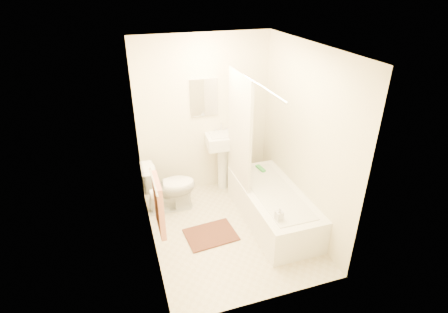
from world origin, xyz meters
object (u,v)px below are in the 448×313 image
object	(u,v)px
sink	(223,159)
bath_mat	(211,235)
toilet	(169,187)
bathtub	(272,206)
soap_bottle	(279,214)

from	to	relation	value
sink	bath_mat	distance (m)	1.31
toilet	bath_mat	distance (m)	0.94
sink	bath_mat	size ratio (longest dim) A/B	1.59
sink	bath_mat	xyz separation A→B (m)	(-0.52, -1.08, -0.50)
bathtub	soap_bottle	size ratio (longest dim) A/B	9.26
bath_mat	toilet	bearing A→B (deg)	116.30
toilet	sink	size ratio (longest dim) A/B	0.73
sink	soap_bottle	xyz separation A→B (m)	(0.17, -1.62, 0.05)
bath_mat	soap_bottle	bearing A→B (deg)	-37.35
bath_mat	soap_bottle	size ratio (longest dim) A/B	3.57
bath_mat	bathtub	bearing A→B (deg)	3.55
toilet	soap_bottle	distance (m)	1.71
sink	soap_bottle	bearing A→B (deg)	-79.52
sink	bath_mat	bearing A→B (deg)	-111.39
sink	bathtub	xyz separation A→B (m)	(0.38, -1.03, -0.28)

